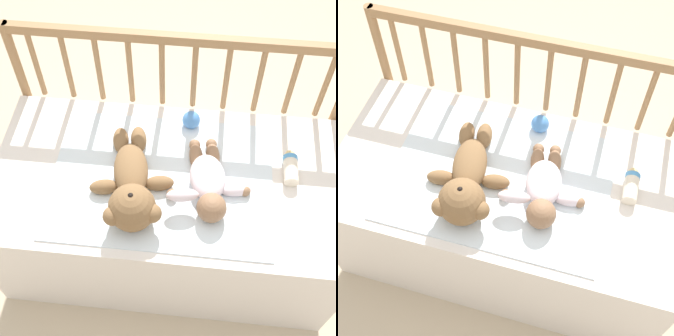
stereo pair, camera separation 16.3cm
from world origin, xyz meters
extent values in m
plane|color=#C6B293|center=(0.00, 0.00, 0.00)|extent=(12.00, 12.00, 0.00)
cube|color=white|center=(0.00, 0.00, 0.26)|extent=(1.29, 0.67, 0.52)
cylinder|color=#997047|center=(-0.63, 0.36, 0.43)|extent=(0.04, 0.04, 0.87)
cylinder|color=#997047|center=(0.63, 0.36, 0.43)|extent=(0.04, 0.04, 0.87)
cube|color=#997047|center=(0.00, 0.36, 0.85)|extent=(1.25, 0.03, 0.04)
cylinder|color=#997047|center=(-0.55, 0.36, 0.68)|extent=(0.02, 0.02, 0.31)
cylinder|color=#997047|center=(-0.42, 0.36, 0.68)|extent=(0.02, 0.02, 0.31)
cylinder|color=#997047|center=(-0.30, 0.36, 0.68)|extent=(0.02, 0.02, 0.31)
cylinder|color=#997047|center=(-0.18, 0.36, 0.68)|extent=(0.02, 0.02, 0.31)
cylinder|color=#997047|center=(-0.06, 0.36, 0.68)|extent=(0.02, 0.02, 0.31)
cylinder|color=#997047|center=(0.06, 0.36, 0.68)|extent=(0.02, 0.02, 0.31)
cylinder|color=#997047|center=(0.18, 0.36, 0.68)|extent=(0.02, 0.02, 0.31)
cylinder|color=#997047|center=(0.30, 0.36, 0.68)|extent=(0.02, 0.02, 0.31)
cylinder|color=#997047|center=(0.42, 0.36, 0.68)|extent=(0.02, 0.02, 0.31)
cylinder|color=#997047|center=(0.55, 0.36, 0.68)|extent=(0.02, 0.02, 0.31)
cube|color=white|center=(-0.02, -0.02, 0.52)|extent=(0.78, 0.57, 0.01)
ellipsoid|color=olive|center=(-0.13, -0.02, 0.57)|extent=(0.16, 0.25, 0.09)
sphere|color=olive|center=(-0.10, -0.19, 0.60)|extent=(0.16, 0.16, 0.16)
sphere|color=tan|center=(-0.10, -0.19, 0.64)|extent=(0.07, 0.07, 0.07)
sphere|color=black|center=(-0.10, -0.19, 0.67)|extent=(0.02, 0.02, 0.02)
sphere|color=olive|center=(-0.03, -0.20, 0.60)|extent=(0.06, 0.06, 0.06)
sphere|color=olive|center=(-0.16, -0.23, 0.60)|extent=(0.06, 0.06, 0.06)
ellipsoid|color=olive|center=(-0.03, -0.05, 0.55)|extent=(0.11, 0.07, 0.05)
ellipsoid|color=olive|center=(-0.22, -0.09, 0.55)|extent=(0.11, 0.07, 0.05)
ellipsoid|color=olive|center=(-0.12, 0.13, 0.55)|extent=(0.08, 0.12, 0.06)
ellipsoid|color=olive|center=(-0.19, 0.12, 0.55)|extent=(0.08, 0.12, 0.06)
ellipsoid|color=white|center=(0.14, -0.02, 0.56)|extent=(0.15, 0.20, 0.08)
sphere|color=#936B4C|center=(0.16, -0.14, 0.57)|extent=(0.10, 0.10, 0.10)
ellipsoid|color=white|center=(0.24, -0.05, 0.54)|extent=(0.11, 0.06, 0.04)
ellipsoid|color=white|center=(0.06, -0.12, 0.60)|extent=(0.11, 0.06, 0.04)
sphere|color=#936B4C|center=(0.27, -0.05, 0.54)|extent=(0.04, 0.04, 0.04)
sphere|color=#936B4C|center=(0.02, -0.09, 0.54)|extent=(0.04, 0.04, 0.04)
ellipsoid|color=#936B4C|center=(0.15, 0.09, 0.55)|extent=(0.07, 0.12, 0.05)
ellipsoid|color=#936B4C|center=(0.09, 0.08, 0.55)|extent=(0.07, 0.12, 0.05)
sphere|color=#936B4C|center=(0.15, 0.15, 0.54)|extent=(0.04, 0.04, 0.04)
sphere|color=#936B4C|center=(0.09, 0.14, 0.54)|extent=(0.04, 0.04, 0.04)
sphere|color=#4C8CDB|center=(0.06, 0.25, 0.56)|extent=(0.07, 0.07, 0.07)
cylinder|color=#F4E5CC|center=(0.43, 0.05, 0.55)|extent=(0.05, 0.10, 0.05)
cylinder|color=#4C99D8|center=(0.43, 0.10, 0.55)|extent=(0.05, 0.02, 0.05)
sphere|color=#EAC67F|center=(0.43, 0.12, 0.55)|extent=(0.04, 0.04, 0.04)
camera|label=1|loc=(0.10, -0.93, 1.92)|focal=50.00mm
camera|label=2|loc=(0.26, -0.90, 1.92)|focal=50.00mm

